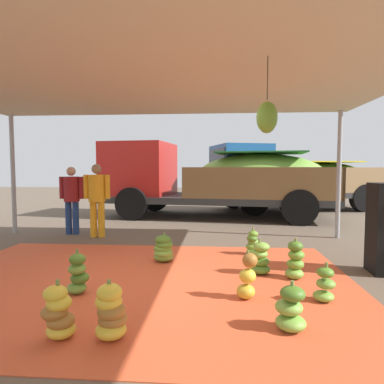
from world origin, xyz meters
TOP-DOWN VIEW (x-y plane):
  - ground_plane at (0.00, 3.00)m, footprint 40.00×40.00m
  - tarp_orange at (0.00, 0.00)m, footprint 5.99×4.35m
  - tent_canopy at (0.01, -0.09)m, footprint 8.00×7.00m
  - banana_bunch_0 at (1.74, 1.63)m, footprint 0.31×0.31m
  - banana_bunch_1 at (0.14, -1.56)m, footprint 0.37×0.37m
  - banana_bunch_2 at (2.21, 0.31)m, footprint 0.36×0.37m
  - banana_bunch_3 at (1.47, -0.51)m, footprint 0.29×0.28m
  - banana_bunch_4 at (-0.62, -0.51)m, footprint 0.33×0.33m
  - banana_bunch_5 at (1.82, -1.27)m, footprint 0.41×0.41m
  - banana_bunch_6 at (-0.33, -1.60)m, footprint 0.36×0.36m
  - banana_bunch_7 at (2.36, -0.52)m, footprint 0.33×0.32m
  - banana_bunch_8 at (0.21, 1.02)m, footprint 0.43×0.42m
  - banana_bunch_9 at (1.74, 0.50)m, footprint 0.35×0.38m
  - cargo_truck_main at (0.92, 6.41)m, footprint 7.40×3.32m
  - cargo_truck_far at (3.80, 8.46)m, footprint 6.59×4.01m
  - worker_0 at (-2.35, 3.28)m, footprint 0.59×0.36m
  - worker_1 at (-1.63, 2.98)m, footprint 0.61×0.37m

SIDE VIEW (x-z plane):
  - ground_plane at x=0.00m, z-range 0.00..0.00m
  - tarp_orange at x=0.00m, z-range 0.00..0.01m
  - banana_bunch_7 at x=2.36m, z-range -0.04..0.43m
  - banana_bunch_5 at x=1.82m, z-range -0.03..0.45m
  - banana_bunch_0 at x=1.74m, z-range -0.03..0.46m
  - banana_bunch_8 at x=0.21m, z-range -0.02..0.47m
  - banana_bunch_9 at x=1.74m, z-range -0.03..0.49m
  - banana_bunch_6 at x=-0.33m, z-range -0.03..0.51m
  - banana_bunch_4 at x=-0.62m, z-range -0.03..0.53m
  - banana_bunch_1 at x=0.14m, z-range -0.02..0.53m
  - banana_bunch_2 at x=2.21m, z-range -0.03..0.54m
  - banana_bunch_3 at x=1.47m, z-range -0.03..0.56m
  - worker_0 at x=-2.35m, z-range 0.13..1.74m
  - worker_1 at x=-1.63m, z-range 0.14..1.80m
  - cargo_truck_far at x=3.80m, z-range 0.01..2.41m
  - cargo_truck_main at x=0.92m, z-range 0.07..2.47m
  - tent_canopy at x=0.01m, z-range 1.37..4.26m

